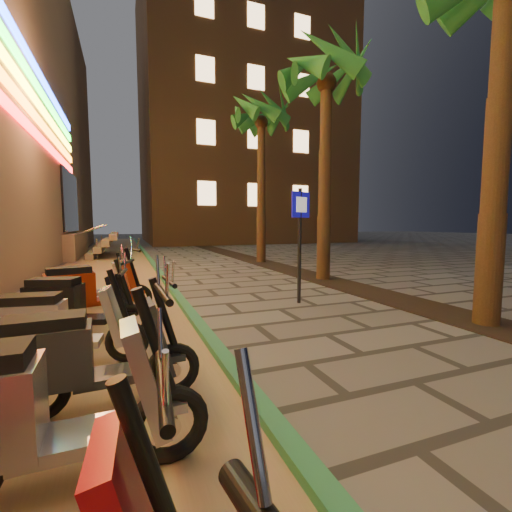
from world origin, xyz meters
name	(u,v)px	position (x,y,z in m)	size (l,w,h in m)	color
ground	(416,448)	(0.00, 0.00, 0.00)	(120.00, 120.00, 0.00)	#474442
parking_strip	(105,276)	(-2.60, 10.00, 0.01)	(3.40, 60.00, 0.01)	#8C7251
green_curb	(160,272)	(-0.90, 10.00, 0.05)	(0.18, 60.00, 0.10)	#286B44
planting_strip	(367,291)	(3.60, 5.00, 0.01)	(1.20, 40.00, 0.02)	black
apartment_block	(237,116)	(9.00, 32.00, 12.50)	(18.00, 16.06, 25.00)	brown
palm_c	(327,82)	(3.60, 7.00, 5.73)	(2.97, 3.02, 6.91)	#472D19
palm_d	(261,123)	(3.60, 12.00, 5.94)	(2.97, 3.02, 7.16)	#472D19
pedestrian_sign	(300,229)	(1.45, 4.52, 1.56)	(0.50, 0.22, 2.40)	black
scooter_4	(22,414)	(-2.58, 0.49, 0.55)	(1.79, 0.63, 1.26)	black
scooter_5	(80,357)	(-2.37, 1.43, 0.51)	(1.67, 0.59, 1.18)	black
scooter_6	(55,327)	(-2.75, 2.59, 0.50)	(1.63, 0.64, 1.15)	black
scooter_7	(73,305)	(-2.69, 3.61, 0.51)	(1.66, 0.88, 1.18)	black
scooter_8	(88,290)	(-2.60, 4.63, 0.54)	(1.77, 0.85, 1.25)	black
scooter_9	(88,284)	(-2.68, 5.70, 0.47)	(1.54, 0.71, 1.08)	black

